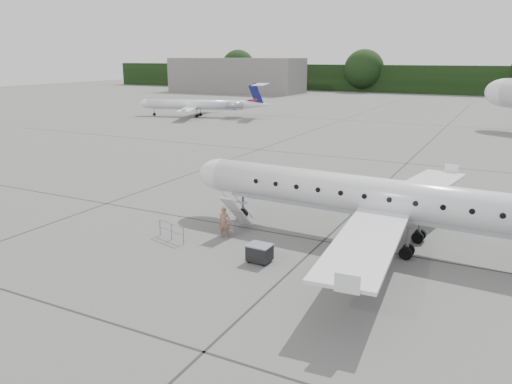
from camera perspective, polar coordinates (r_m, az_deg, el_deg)
The scene contains 9 objects.
ground at distance 26.13m, azimuth 13.17°, elevation -8.79°, with size 320.00×320.00×0.00m, color slate.
treeline at distance 153.56m, azimuth 25.75°, elevation 11.36°, with size 260.00×4.00×8.00m, color black.
terminal_building at distance 153.27m, azimuth -2.30°, elevation 13.19°, with size 40.00×14.00×10.00m, color slate.
main_regional_jet at distance 28.59m, azimuth 15.98°, elevation 1.27°, with size 30.04×21.63×7.70m, color silver, non-canonical shape.
airstair at distance 30.67m, azimuth -2.24°, elevation -2.34°, with size 0.85×2.46×2.41m, color silver, non-canonical shape.
passenger at distance 29.66m, azimuth -3.66°, elevation -3.53°, with size 0.68×0.45×1.88m, color brown.
safety_railing at distance 29.83m, azimuth -9.64°, elevation -4.50°, with size 2.20×0.08×1.00m, color gray, non-canonical shape.
baggage_cart at distance 26.31m, azimuth 0.41°, elevation -6.97°, with size 1.20×0.97×1.04m, color black, non-canonical shape.
bg_regional_left at distance 91.14m, azimuth -7.12°, elevation 10.42°, with size 22.67×16.32×5.95m, color silver, non-canonical shape.
Camera 1 is at (5.40, -23.33, 10.47)m, focal length 35.00 mm.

